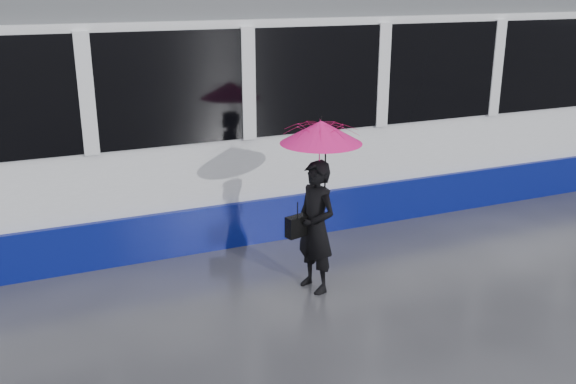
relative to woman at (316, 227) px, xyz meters
name	(u,v)px	position (x,y,z in m)	size (l,w,h in m)	color
ground	(256,287)	(-0.63, 0.31, -0.78)	(90.00, 90.00, 0.00)	#2A292E
rails	(198,218)	(-0.63, 2.81, -0.77)	(34.00, 1.51, 0.02)	#3F3D38
woman	(316,227)	(0.00, 0.00, 0.00)	(0.57, 0.37, 1.56)	black
umbrella	(321,148)	(0.05, 0.00, 0.93)	(1.12, 1.12, 1.05)	#FF159F
handbag	(297,226)	(-0.22, 0.02, 0.04)	(0.30, 0.19, 0.42)	black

